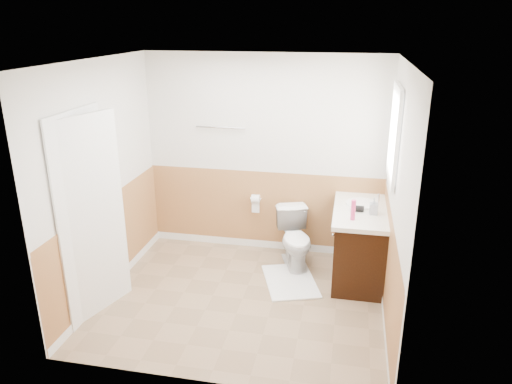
% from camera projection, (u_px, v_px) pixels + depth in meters
% --- Properties ---
extents(floor, '(3.00, 3.00, 0.00)m').
position_uv_depth(floor, '(242.00, 299.00, 5.24)').
color(floor, '#8C7051').
rests_on(floor, ground).
extents(ceiling, '(3.00, 3.00, 0.00)m').
position_uv_depth(ceiling, '(240.00, 61.00, 4.39)').
color(ceiling, white).
rests_on(ceiling, floor).
extents(wall_back, '(3.00, 0.00, 3.00)m').
position_uv_depth(wall_back, '(265.00, 156.00, 6.01)').
color(wall_back, silver).
rests_on(wall_back, floor).
extents(wall_front, '(3.00, 0.00, 3.00)m').
position_uv_depth(wall_front, '(203.00, 247.00, 3.61)').
color(wall_front, silver).
rests_on(wall_front, floor).
extents(wall_left, '(0.00, 3.00, 3.00)m').
position_uv_depth(wall_left, '(103.00, 181.00, 5.09)').
color(wall_left, silver).
rests_on(wall_left, floor).
extents(wall_right, '(0.00, 3.00, 3.00)m').
position_uv_depth(wall_right, '(397.00, 201.00, 4.54)').
color(wall_right, silver).
rests_on(wall_right, floor).
extents(wainscot_back, '(3.00, 0.00, 3.00)m').
position_uv_depth(wainscot_back, '(264.00, 212.00, 6.26)').
color(wainscot_back, '#AC7145').
rests_on(wainscot_back, floor).
extents(wainscot_front, '(3.00, 0.00, 3.00)m').
position_uv_depth(wainscot_front, '(206.00, 331.00, 3.88)').
color(wainscot_front, '#AC7145').
rests_on(wainscot_front, floor).
extents(wainscot_left, '(0.00, 2.60, 2.60)m').
position_uv_depth(wainscot_left, '(111.00, 245.00, 5.34)').
color(wainscot_left, '#AC7145').
rests_on(wainscot_left, floor).
extents(wainscot_right, '(0.00, 2.60, 2.60)m').
position_uv_depth(wainscot_right, '(388.00, 271.00, 4.79)').
color(wainscot_right, '#AC7145').
rests_on(wainscot_right, floor).
extents(toilet, '(0.59, 0.77, 0.70)m').
position_uv_depth(toilet, '(295.00, 239.00, 5.85)').
color(toilet, white).
rests_on(toilet, floor).
extents(bath_mat, '(0.78, 0.93, 0.02)m').
position_uv_depth(bath_mat, '(290.00, 281.00, 5.57)').
color(bath_mat, white).
rests_on(bath_mat, floor).
extents(vanity_cabinet, '(0.55, 1.10, 0.80)m').
position_uv_depth(vanity_cabinet, '(359.00, 245.00, 5.57)').
color(vanity_cabinet, black).
rests_on(vanity_cabinet, floor).
extents(vanity_knob_left, '(0.03, 0.03, 0.03)m').
position_uv_depth(vanity_knob_left, '(333.00, 235.00, 5.48)').
color(vanity_knob_left, silver).
rests_on(vanity_knob_left, vanity_cabinet).
extents(vanity_knob_right, '(0.03, 0.03, 0.03)m').
position_uv_depth(vanity_knob_right, '(334.00, 228.00, 5.67)').
color(vanity_knob_right, silver).
rests_on(vanity_knob_right, vanity_cabinet).
extents(countertop, '(0.60, 1.15, 0.05)m').
position_uv_depth(countertop, '(361.00, 211.00, 5.43)').
color(countertop, white).
rests_on(countertop, vanity_cabinet).
extents(sink_basin, '(0.36, 0.36, 0.02)m').
position_uv_depth(sink_basin, '(362.00, 203.00, 5.55)').
color(sink_basin, white).
rests_on(sink_basin, countertop).
extents(faucet, '(0.02, 0.02, 0.14)m').
position_uv_depth(faucet, '(378.00, 200.00, 5.50)').
color(faucet, silver).
rests_on(faucet, countertop).
extents(lotion_bottle, '(0.05, 0.05, 0.22)m').
position_uv_depth(lotion_bottle, '(353.00, 210.00, 5.09)').
color(lotion_bottle, '#D73774').
rests_on(lotion_bottle, countertop).
extents(soap_dispenser, '(0.09, 0.09, 0.19)m').
position_uv_depth(soap_dispenser, '(374.00, 206.00, 5.25)').
color(soap_dispenser, '#969FA9').
rests_on(soap_dispenser, countertop).
extents(hair_dryer_body, '(0.14, 0.07, 0.07)m').
position_uv_depth(hair_dryer_body, '(358.00, 209.00, 5.33)').
color(hair_dryer_body, black).
rests_on(hair_dryer_body, countertop).
extents(hair_dryer_handle, '(0.03, 0.03, 0.07)m').
position_uv_depth(hair_dryer_handle, '(355.00, 211.00, 5.34)').
color(hair_dryer_handle, black).
rests_on(hair_dryer_handle, countertop).
extents(mirror_panel, '(0.02, 0.35, 0.90)m').
position_uv_depth(mirror_panel, '(390.00, 142.00, 5.46)').
color(mirror_panel, silver).
rests_on(mirror_panel, wall_right).
extents(window_frame, '(0.04, 0.80, 1.00)m').
position_uv_depth(window_frame, '(394.00, 135.00, 4.92)').
color(window_frame, white).
rests_on(window_frame, wall_right).
extents(window_glass, '(0.01, 0.70, 0.90)m').
position_uv_depth(window_glass, '(396.00, 135.00, 4.92)').
color(window_glass, white).
rests_on(window_glass, wall_right).
extents(door, '(0.29, 0.78, 2.04)m').
position_uv_depth(door, '(92.00, 218.00, 4.73)').
color(door, white).
rests_on(door, wall_left).
extents(door_frame, '(0.02, 0.92, 2.10)m').
position_uv_depth(door_frame, '(85.00, 216.00, 4.74)').
color(door_frame, white).
rests_on(door_frame, wall_left).
extents(door_knob, '(0.06, 0.06, 0.06)m').
position_uv_depth(door_knob, '(114.00, 213.00, 5.05)').
color(door_knob, silver).
rests_on(door_knob, door).
extents(towel_bar, '(0.62, 0.02, 0.02)m').
position_uv_depth(towel_bar, '(220.00, 127.00, 5.95)').
color(towel_bar, silver).
rests_on(towel_bar, wall_back).
extents(tp_holder_bar, '(0.14, 0.02, 0.02)m').
position_uv_depth(tp_holder_bar, '(256.00, 199.00, 6.15)').
color(tp_holder_bar, silver).
rests_on(tp_holder_bar, wall_back).
extents(tp_roll, '(0.10, 0.11, 0.11)m').
position_uv_depth(tp_roll, '(256.00, 199.00, 6.15)').
color(tp_roll, white).
rests_on(tp_roll, tp_holder_bar).
extents(tp_sheet, '(0.10, 0.01, 0.16)m').
position_uv_depth(tp_sheet, '(256.00, 207.00, 6.19)').
color(tp_sheet, white).
rests_on(tp_sheet, tp_roll).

